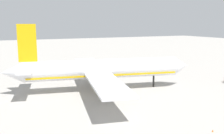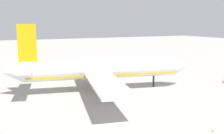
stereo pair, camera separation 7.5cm
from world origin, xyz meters
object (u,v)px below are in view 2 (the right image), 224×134
(airliner, at_px, (100,69))
(traffic_cone_0, at_px, (26,77))
(baggage_cart_0, at_px, (120,66))
(traffic_cone_2, at_px, (213,131))

(airliner, xyz_separation_m, traffic_cone_0, (-21.73, 34.13, -7.32))
(airliner, relative_size, baggage_cart_0, 22.43)
(airliner, xyz_separation_m, traffic_cone_2, (8.69, -43.77, -7.32))
(airliner, height_order, traffic_cone_2, airliner)
(baggage_cart_0, distance_m, traffic_cone_2, 83.58)
(baggage_cart_0, relative_size, traffic_cone_0, 5.51)
(airliner, distance_m, traffic_cone_0, 41.11)
(traffic_cone_0, xyz_separation_m, traffic_cone_2, (30.42, -77.89, 0.00))
(airliner, bearing_deg, traffic_cone_2, -78.77)
(baggage_cart_0, xyz_separation_m, traffic_cone_2, (-18.43, -81.53, -0.48))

